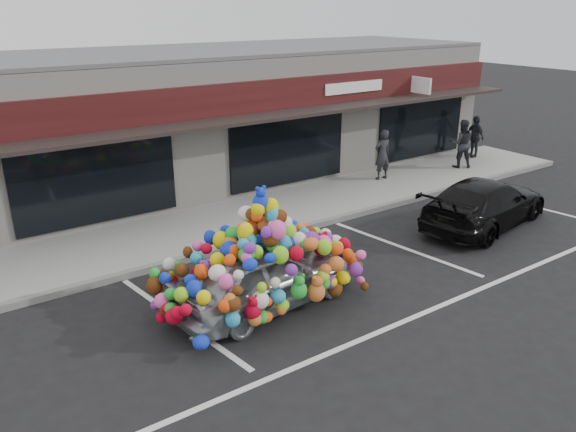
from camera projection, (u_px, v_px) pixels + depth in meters
ground at (318, 280)px, 12.30m from camera, size 90.00×90.00×0.00m
shop_building at (159, 121)px, 18.02m from camera, size 24.00×7.20×4.31m
sidewalk at (229, 222)px, 15.34m from camera, size 26.00×3.00×0.15m
kerb at (258, 240)px, 14.19m from camera, size 26.00×0.18×0.16m
parking_stripe_left at (180, 320)px, 10.74m from camera, size 0.73×4.37×0.01m
parking_stripe_mid at (402, 247)px, 13.94m from camera, size 0.73×4.37×0.01m
parking_stripe_right at (530, 206)px, 16.82m from camera, size 0.73×4.37×0.01m
lane_line at (463, 296)px, 11.59m from camera, size 14.00×0.12×0.01m
toy_car at (263, 268)px, 10.98m from camera, size 2.84×4.33×2.42m
black_sedan at (485, 203)px, 15.10m from camera, size 2.59×4.77×1.31m
pedestrian_a at (382, 155)px, 18.64m from camera, size 0.63×0.44×1.68m
pedestrian_b at (461, 144)px, 20.01m from camera, size 1.06×1.02×1.72m
pedestrian_c at (475, 136)px, 21.45m from camera, size 0.98×0.57×1.57m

